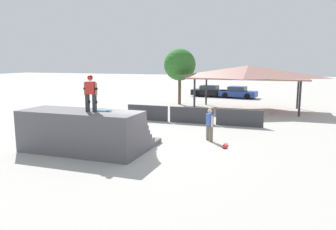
% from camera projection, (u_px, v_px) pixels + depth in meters
% --- Properties ---
extents(ground_plane, '(160.00, 160.00, 0.00)m').
position_uv_depth(ground_plane, '(143.00, 150.00, 15.01)').
color(ground_plane, '#ADA8A0').
extents(quarter_pipe_ramp, '(5.53, 3.86, 1.88)m').
position_uv_depth(quarter_pipe_ramp, '(85.00, 133.00, 14.91)').
color(quarter_pipe_ramp, '#565459').
rests_on(quarter_pipe_ramp, ground).
extents(skater_on_deck, '(0.68, 0.24, 1.59)m').
position_uv_depth(skater_on_deck, '(91.00, 91.00, 14.03)').
color(skater_on_deck, '#2D2D33').
rests_on(skater_on_deck, quarter_pipe_ramp).
extents(skateboard_on_deck, '(0.87, 0.38, 0.09)m').
position_uv_depth(skateboard_on_deck, '(102.00, 110.00, 14.25)').
color(skateboard_on_deck, green).
rests_on(skateboard_on_deck, quarter_pipe_ramp).
extents(bystander_walking, '(0.48, 0.61, 1.68)m').
position_uv_depth(bystander_walking, '(210.00, 123.00, 16.64)').
color(bystander_walking, '#6B6051').
rests_on(bystander_walking, ground).
extents(skateboard_on_ground, '(0.25, 0.83, 0.09)m').
position_uv_depth(skateboard_on_ground, '(225.00, 146.00, 15.61)').
color(skateboard_on_ground, red).
rests_on(skateboard_on_ground, ground).
extents(barrier_fence, '(9.18, 0.12, 1.05)m').
position_uv_depth(barrier_fence, '(191.00, 115.00, 21.52)').
color(barrier_fence, '#3D3D42').
rests_on(barrier_fence, ground).
extents(pavilion_shelter, '(9.38, 5.01, 3.71)m').
position_uv_depth(pavilion_shelter, '(248.00, 72.00, 26.94)').
color(pavilion_shelter, '#2D2D33').
rests_on(pavilion_shelter, ground).
extents(tree_beside_pavilion, '(2.96, 2.96, 5.20)m').
position_uv_depth(tree_beside_pavilion, '(180.00, 65.00, 30.42)').
color(tree_beside_pavilion, brown).
rests_on(tree_beside_pavilion, ground).
extents(trash_bin, '(0.52, 0.52, 0.85)m').
position_uv_depth(trash_bin, '(127.00, 117.00, 21.43)').
color(trash_bin, '#385B3D').
rests_on(trash_bin, ground).
extents(parked_car_black, '(4.32, 2.08, 1.27)m').
position_uv_depth(parked_car_black, '(210.00, 91.00, 37.67)').
color(parked_car_black, black).
rests_on(parked_car_black, ground).
extents(parked_car_blue, '(4.20, 2.28, 1.27)m').
position_uv_depth(parked_car_blue, '(238.00, 93.00, 36.16)').
color(parked_car_blue, navy).
rests_on(parked_car_blue, ground).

